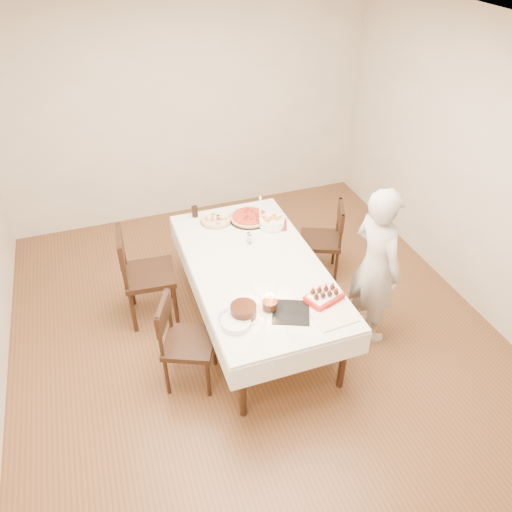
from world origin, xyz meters
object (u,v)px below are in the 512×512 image
object	(u,v)px
layer_cake	(243,311)
person	(376,266)
dining_table	(256,296)
birthday_cake	(270,302)
pasta_bowl	(272,222)
cola_glass	(195,212)
pizza_white	(216,220)
chair_left_savory	(149,275)
pizza_pepperoni	(249,217)
chair_right_savory	(321,240)
strawberry_box	(324,296)
taper_candle	(260,210)
chair_left_dessert	(189,343)

from	to	relation	value
layer_cake	person	bearing A→B (deg)	8.04
dining_table	birthday_cake	distance (m)	0.74
pasta_bowl	cola_glass	world-z (taller)	cola_glass
pasta_bowl	pizza_white	bearing A→B (deg)	152.57
chair_left_savory	pizza_white	xyz separation A→B (m)	(0.76, 0.31, 0.27)
pizza_pepperoni	pasta_bowl	xyz separation A→B (m)	(0.17, -0.20, 0.03)
chair_right_savory	strawberry_box	size ratio (longest dim) A/B	2.98
pizza_pepperoni	taper_candle	size ratio (longest dim) A/B	1.28
pizza_pepperoni	pizza_white	bearing A→B (deg)	169.93
pasta_bowl	birthday_cake	world-z (taller)	birthday_cake
chair_right_savory	pizza_pepperoni	size ratio (longest dim) A/B	2.09
dining_table	taper_candle	bearing A→B (deg)	67.14
pizza_pepperoni	chair_left_dessert	bearing A→B (deg)	-128.07
person	pasta_bowl	bearing A→B (deg)	23.46
chair_left_dessert	pasta_bowl	distance (m)	1.52
dining_table	person	bearing A→B (deg)	-22.64
chair_left_dessert	cola_glass	distance (m)	1.53
taper_candle	person	bearing A→B (deg)	-55.14
person	pasta_bowl	xyz separation A→B (m)	(-0.63, 0.96, 0.02)
strawberry_box	chair_left_savory	bearing A→B (deg)	138.73
chair_right_savory	pizza_pepperoni	xyz separation A→B (m)	(-0.74, 0.19, 0.33)
person	birthday_cake	world-z (taller)	person
dining_table	chair_right_savory	xyz separation A→B (m)	(0.93, 0.56, 0.06)
dining_table	taper_candle	distance (m)	0.87
dining_table	pasta_bowl	bearing A→B (deg)	56.83
layer_cake	pizza_pepperoni	bearing A→B (deg)	69.58
chair_right_savory	layer_cake	bearing A→B (deg)	-114.16
chair_left_dessert	taper_candle	world-z (taller)	taper_candle
pasta_bowl	birthday_cake	xyz separation A→B (m)	(-0.45, -1.13, 0.03)
person	layer_cake	bearing A→B (deg)	88.34
layer_cake	strawberry_box	distance (m)	0.69
pizza_white	cola_glass	distance (m)	0.25
person	strawberry_box	world-z (taller)	person
chair_left_savory	dining_table	bearing A→B (deg)	156.29
chair_right_savory	pizza_white	bearing A→B (deg)	-169.98
dining_table	pasta_bowl	distance (m)	0.78
pizza_white	chair_left_savory	bearing A→B (deg)	-157.67
birthday_cake	strawberry_box	distance (m)	0.47
taper_candle	birthday_cake	bearing A→B (deg)	-106.24
pasta_bowl	person	bearing A→B (deg)	-56.84
chair_left_dessert	dining_table	bearing A→B (deg)	-125.67
birthday_cake	layer_cake	bearing A→B (deg)	-177.48
pizza_white	pizza_pepperoni	distance (m)	0.34
layer_cake	dining_table	bearing A→B (deg)	62.26
pizza_pepperoni	pasta_bowl	world-z (taller)	pasta_bowl
dining_table	pizza_white	distance (m)	0.91
pizza_pepperoni	taper_candle	world-z (taller)	taper_candle
pizza_pepperoni	layer_cake	world-z (taller)	layer_cake
chair_left_savory	pasta_bowl	size ratio (longest dim) A/B	3.96
chair_left_dessert	person	world-z (taller)	person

